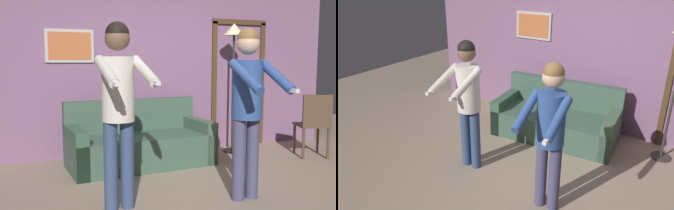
% 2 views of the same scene
% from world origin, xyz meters
% --- Properties ---
extents(ground_plane, '(12.00, 12.00, 0.00)m').
position_xyz_m(ground_plane, '(0.00, 0.00, 0.00)').
color(ground_plane, gray).
extents(back_wall_assembly, '(6.40, 0.10, 2.60)m').
position_xyz_m(back_wall_assembly, '(0.01, 2.01, 1.30)').
color(back_wall_assembly, slate).
rests_on(back_wall_assembly, ground_plane).
extents(couch, '(1.97, 1.02, 0.87)m').
position_xyz_m(couch, '(-0.32, 1.33, 0.28)').
color(couch, '#3C5848').
rests_on(couch, ground_plane).
extents(torchiere_lamp, '(0.33, 0.33, 1.97)m').
position_xyz_m(torchiere_lamp, '(1.24, 1.57, 1.64)').
color(torchiere_lamp, '#332D28').
rests_on(torchiere_lamp, ground_plane).
extents(person_standing_left, '(0.46, 0.73, 1.75)m').
position_xyz_m(person_standing_left, '(-0.92, -0.11, 1.07)').
color(person_standing_left, navy).
rests_on(person_standing_left, ground_plane).
extents(person_standing_right, '(0.45, 0.67, 1.72)m').
position_xyz_m(person_standing_right, '(0.33, -0.29, 1.04)').
color(person_standing_right, '#434365').
rests_on(person_standing_right, ground_plane).
extents(dining_chair_distant, '(0.53, 0.53, 0.93)m').
position_xyz_m(dining_chair_distant, '(2.17, 0.84, 0.53)').
color(dining_chair_distant, '#4C3828').
rests_on(dining_chair_distant, ground_plane).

